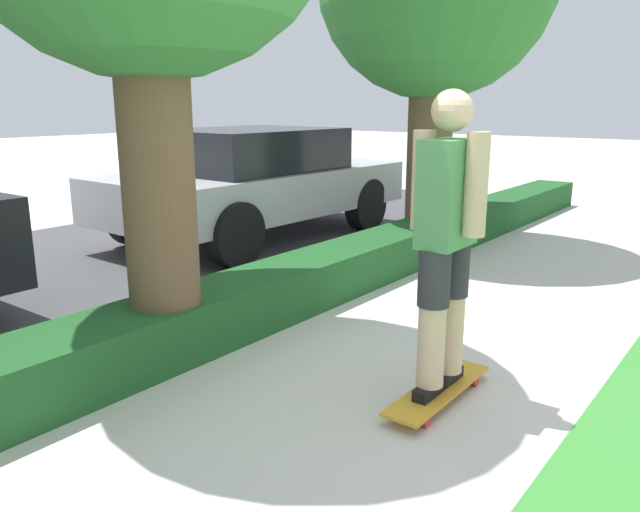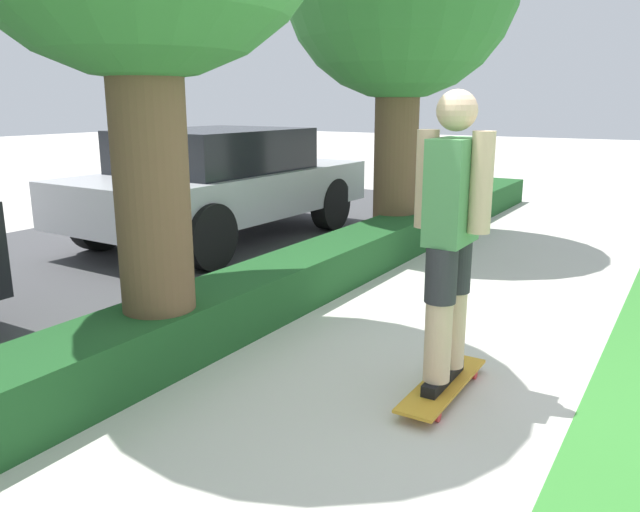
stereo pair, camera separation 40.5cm
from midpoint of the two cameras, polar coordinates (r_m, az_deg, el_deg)
ground_plane at (r=3.99m, az=4.10°, el=-12.58°), size 60.00×60.00×0.00m
street_asphalt at (r=6.87m, az=-28.74°, el=-2.81°), size 16.49×5.00×0.01m
hedge_row at (r=4.80m, az=-13.13°, el=-5.60°), size 16.49×0.60×0.41m
skateboard at (r=3.99m, az=8.28°, el=-11.64°), size 0.98×0.24×0.08m
skater_person at (r=3.68m, az=8.80°, el=1.96°), size 0.51×0.46×1.77m
parked_car_middle at (r=8.30m, az=-10.52°, el=6.73°), size 4.23×2.04×1.44m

